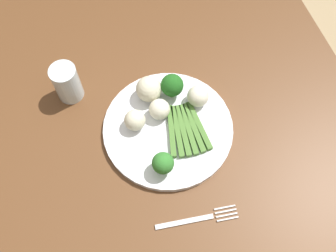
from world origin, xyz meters
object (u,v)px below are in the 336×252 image
Objects in this scene: cauliflower_back_right at (159,109)px; asparagus_bundle at (186,129)px; dining_table at (153,139)px; water_glass at (67,83)px; broccoli_back at (163,163)px; fork at (199,219)px; plate at (168,128)px; cauliflower_front_left at (149,89)px; cauliflower_left at (135,120)px; cauliflower_near_fork at (198,96)px; broccoli_right at (172,86)px.

asparagus_bundle is at bearing 37.71° from cauliflower_back_right.
dining_table is 13.32× the size of water_glass.
broccoli_back is 0.34× the size of fork.
dining_table is 0.15m from asparagus_bundle.
plate is at bearing 157.32° from broccoli_back.
cauliflower_back_right is (-0.06, -0.04, 0.02)m from asparagus_bundle.
cauliflower_front_left is 0.05m from cauliflower_back_right.
cauliflower_left is (0.01, -0.04, 0.15)m from dining_table.
plate reaches higher than dining_table.
cauliflower_front_left is 1.20× the size of cauliflower_near_fork.
cauliflower_near_fork is at bearing 96.64° from cauliflower_left.
dining_table is 19.89× the size of broccoli_right.
cauliflower_front_left is at bearing -168.80° from plate.
dining_table is 9.64× the size of asparagus_bundle.
fork is (0.21, 0.00, -0.01)m from plate.
dining_table is 25.68× the size of cauliflower_near_fork.
dining_table is 0.15m from cauliflower_left.
cauliflower_back_right is 0.50× the size of water_glass.
cauliflower_back_right is at bearing 167.18° from broccoli_back.
asparagus_bundle is 0.11m from broccoli_back.
plate is 0.21m from fork.
fork is (0.24, 0.07, -0.04)m from cauliflower_left.
cauliflower_back_right reaches higher than dining_table.
dining_table is at bearing -87.21° from cauliflower_back_right.
plate is 0.25m from water_glass.
broccoli_back is 0.18m from cauliflower_front_left.
broccoli_right is 0.06m from cauliflower_near_fork.
broccoli_right reaches higher than cauliflower_front_left.
broccoli_right is at bearing 89.50° from fork.
cauliflower_front_left is (-0.09, -0.02, 0.04)m from plate.
cauliflower_back_right is at bearing -45.05° from broccoli_right.
water_glass is (-0.08, -0.23, -0.00)m from broccoli_right.
water_glass is at bearing -126.58° from dining_table.
broccoli_right reaches higher than fork.
water_glass reaches higher than asparagus_bundle.
dining_table is at bearing 102.67° from fork.
cauliflower_back_right is at bearing -166.43° from plate.
cauliflower_front_left is at bearing -150.38° from asparagus_bundle.
water_glass is at bearing -129.44° from plate.
broccoli_back is at bearing 31.63° from water_glass.
dining_table is 0.26m from water_glass.
fork is (0.25, -0.08, -0.04)m from cauliflower_near_fork.
fork reaches higher than dining_table.
cauliflower_near_fork is 1.04× the size of cauliflower_back_right.
water_glass reaches higher than plate.
cauliflower_front_left is at bearing -170.49° from cauliflower_back_right.
cauliflower_back_right and cauliflower_left have the same top height.
broccoli_right is 0.30m from fork.
broccoli_right reaches higher than cauliflower_back_right.
fork is (0.30, 0.02, -0.04)m from cauliflower_front_left.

